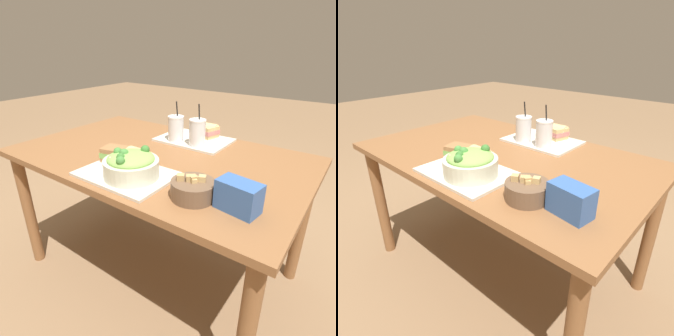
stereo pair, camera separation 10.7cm
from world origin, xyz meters
TOP-DOWN VIEW (x-y plane):
  - ground_plane at (0.00, 0.00)m, footprint 12.00×12.00m
  - dining_table at (0.00, 0.00)m, footprint 1.41×0.88m
  - tray_near at (0.05, -0.27)m, footprint 0.38×0.28m
  - tray_far at (0.04, 0.27)m, footprint 0.38×0.28m
  - salad_bowl at (0.09, -0.28)m, footprint 0.22×0.22m
  - soup_bowl at (0.36, -0.27)m, footprint 0.16×0.16m
  - sandwich_near at (-0.08, -0.20)m, footprint 0.14×0.11m
  - baguette_near at (0.04, -0.17)m, footprint 0.11×0.08m
  - sandwich_far at (0.08, 0.35)m, footprint 0.13×0.12m
  - baguette_far at (0.09, 0.37)m, footprint 0.09×0.07m
  - drink_cup_dark at (-0.02, 0.19)m, footprint 0.09×0.09m
  - drink_cup_red at (0.11, 0.19)m, footprint 0.09×0.09m
  - chip_bag at (0.52, -0.25)m, footprint 0.15×0.10m

SIDE VIEW (x-z plane):
  - ground_plane at x=0.00m, z-range 0.00..0.00m
  - dining_table at x=0.00m, z-range 0.27..0.99m
  - tray_near at x=0.05m, z-range 0.72..0.74m
  - tray_far at x=0.04m, z-range 0.72..0.74m
  - soup_bowl at x=0.36m, z-range 0.72..0.80m
  - sandwich_near at x=-0.08m, z-range 0.74..0.80m
  - sandwich_far at x=0.08m, z-range 0.74..0.80m
  - baguette_near at x=0.04m, z-range 0.74..0.81m
  - baguette_far at x=0.09m, z-range 0.74..0.81m
  - chip_bag at x=0.52m, z-range 0.72..0.83m
  - salad_bowl at x=0.09m, z-range 0.73..0.85m
  - drink_cup_dark at x=-0.02m, z-range 0.69..0.91m
  - drink_cup_red at x=0.11m, z-range 0.69..0.91m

